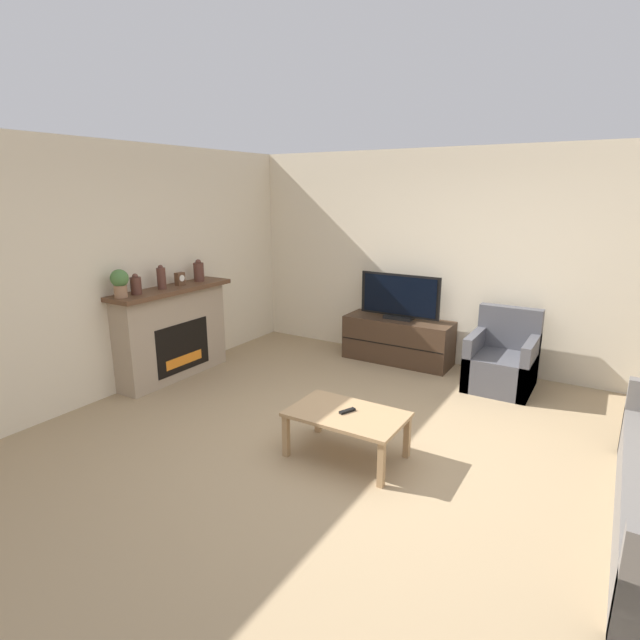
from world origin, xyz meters
TOP-DOWN VIEW (x-y plane):
  - ground_plane at (0.00, 0.00)m, footprint 24.00×24.00m
  - wall_back at (0.00, 2.67)m, footprint 12.00×0.06m
  - wall_left at (-2.99, 0.00)m, footprint 0.06×12.00m
  - fireplace at (-2.79, 0.43)m, footprint 0.44×1.57m
  - mantel_vase_left at (-2.77, -0.04)m, footprint 0.12×0.12m
  - mantel_vase_centre_left at (-2.77, 0.31)m, footprint 0.10×0.10m
  - mantel_vase_right at (-2.77, 0.90)m, footprint 0.13×0.13m
  - mantel_clock at (-2.77, 0.59)m, footprint 0.08×0.11m
  - potted_plant at (-2.77, -0.24)m, footprint 0.19×0.19m
  - tv_stand at (-0.71, 2.35)m, footprint 1.40×0.50m
  - tv at (-0.71, 2.35)m, footprint 1.07×0.18m
  - armchair at (0.65, 2.15)m, footprint 0.70×0.76m
  - coffee_table at (-0.12, -0.15)m, footprint 0.96×0.60m
  - remote at (-0.12, -0.14)m, footprint 0.10×0.15m

SIDE VIEW (x-z plane):
  - ground_plane at x=0.00m, z-range 0.00..0.00m
  - tv_stand at x=-0.71m, z-range 0.00..0.58m
  - armchair at x=0.65m, z-range -0.16..0.73m
  - coffee_table at x=-0.12m, z-range 0.15..0.55m
  - remote at x=-0.12m, z-range 0.40..0.42m
  - fireplace at x=-2.79m, z-range 0.01..1.11m
  - tv at x=-0.71m, z-range 0.56..1.14m
  - mantel_clock at x=-2.77m, z-range 1.10..1.25m
  - mantel_vase_left at x=-2.77m, z-range 1.09..1.32m
  - mantel_vase_right at x=-2.77m, z-range 1.09..1.36m
  - mantel_vase_centre_left at x=-2.77m, z-range 1.09..1.37m
  - potted_plant at x=-2.77m, z-range 1.12..1.42m
  - wall_back at x=0.00m, z-range 0.00..2.70m
  - wall_left at x=-2.99m, z-range 0.00..2.70m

